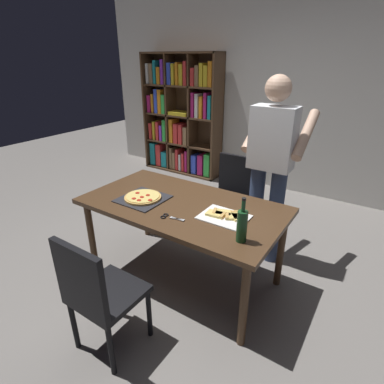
# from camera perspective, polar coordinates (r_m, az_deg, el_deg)

# --- Properties ---
(ground_plane) EXTENTS (12.00, 12.00, 0.00)m
(ground_plane) POSITION_cam_1_polar(r_m,az_deg,el_deg) (2.97, -1.66, -15.27)
(ground_plane) COLOR gray
(back_wall) EXTENTS (6.40, 0.10, 2.80)m
(back_wall) POSITION_cam_1_polar(r_m,az_deg,el_deg) (4.69, 17.54, 17.06)
(back_wall) COLOR silver
(back_wall) RESTS_ON ground_plane
(dining_table) EXTENTS (1.69, 0.91, 0.75)m
(dining_table) POSITION_cam_1_polar(r_m,az_deg,el_deg) (2.59, -1.83, -3.61)
(dining_table) COLOR #4C331E
(dining_table) RESTS_ON ground_plane
(chair_near_camera) EXTENTS (0.42, 0.42, 0.90)m
(chair_near_camera) POSITION_cam_1_polar(r_m,az_deg,el_deg) (2.12, -17.27, -17.31)
(chair_near_camera) COLOR black
(chair_near_camera) RESTS_ON ground_plane
(chair_far_side) EXTENTS (0.42, 0.42, 0.90)m
(chair_far_side) POSITION_cam_1_polar(r_m,az_deg,el_deg) (3.40, 7.38, 0.07)
(chair_far_side) COLOR black
(chair_far_side) RESTS_ON ground_plane
(bookshelf) EXTENTS (1.40, 0.35, 1.95)m
(bookshelf) POSITION_cam_1_polar(r_m,az_deg,el_deg) (5.29, -2.07, 13.77)
(bookshelf) COLOR #513823
(bookshelf) RESTS_ON ground_plane
(person_serving_pizza) EXTENTS (0.55, 0.54, 1.75)m
(person_serving_pizza) POSITION_cam_1_polar(r_m,az_deg,el_deg) (2.87, 14.49, 5.35)
(person_serving_pizza) COLOR #38476B
(person_serving_pizza) RESTS_ON ground_plane
(pepperoni_pizza_on_tray) EXTENTS (0.38, 0.38, 0.04)m
(pepperoni_pizza_on_tray) POSITION_cam_1_polar(r_m,az_deg,el_deg) (2.66, -9.14, -1.05)
(pepperoni_pizza_on_tray) COLOR #2D2D33
(pepperoni_pizza_on_tray) RESTS_ON dining_table
(pizza_slices_on_towel) EXTENTS (0.36, 0.28, 0.03)m
(pizza_slices_on_towel) POSITION_cam_1_polar(r_m,az_deg,el_deg) (2.36, 6.31, -4.44)
(pizza_slices_on_towel) COLOR white
(pizza_slices_on_towel) RESTS_ON dining_table
(wine_bottle) EXTENTS (0.07, 0.07, 0.32)m
(wine_bottle) POSITION_cam_1_polar(r_m,az_deg,el_deg) (2.03, 9.31, -6.14)
(wine_bottle) COLOR #194723
(wine_bottle) RESTS_ON dining_table
(kitchen_scissors) EXTENTS (0.20, 0.09, 0.01)m
(kitchen_scissors) POSITION_cam_1_polar(r_m,az_deg,el_deg) (2.35, -4.32, -4.66)
(kitchen_scissors) COLOR silver
(kitchen_scissors) RESTS_ON dining_table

